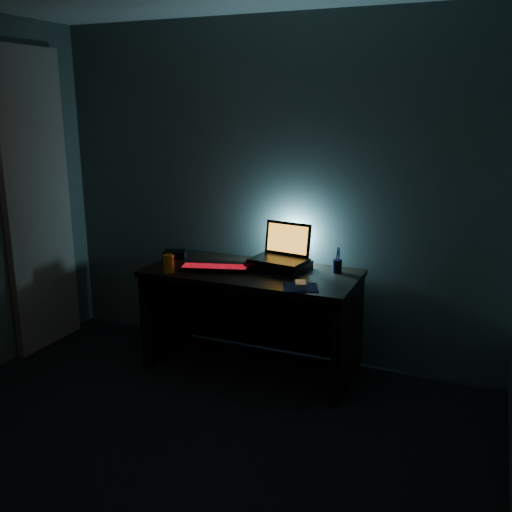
{
  "coord_description": "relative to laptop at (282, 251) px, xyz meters",
  "views": [
    {
      "loc": [
        1.53,
        -1.93,
        1.89
      ],
      "look_at": [
        0.05,
        1.57,
        0.87
      ],
      "focal_mm": 40.0,
      "sensor_mm": 36.0,
      "label": 1
    }
  ],
  "objects": [
    {
      "name": "room",
      "position": [
        -0.17,
        -1.78,
        0.38
      ],
      "size": [
        3.5,
        4.0,
        2.5
      ],
      "color": "black",
      "rests_on": "ground"
    },
    {
      "name": "riser",
      "position": [
        -0.01,
        -0.05,
        -0.09
      ],
      "size": [
        0.44,
        0.36,
        0.06
      ],
      "primitive_type": "cube",
      "rotation": [
        0.0,
        0.0,
        -0.15
      ],
      "color": "black",
      "rests_on": "desk"
    },
    {
      "name": "mouse",
      "position": [
        0.27,
        -0.39,
        -0.1
      ],
      "size": [
        0.1,
        0.13,
        0.03
      ],
      "primitive_type": "cube",
      "rotation": [
        0.0,
        0.0,
        0.38
      ],
      "color": "#9FA1A5",
      "rests_on": "mousepad"
    },
    {
      "name": "keyboard",
      "position": [
        -0.42,
        -0.24,
        -0.11
      ],
      "size": [
        0.5,
        0.28,
        0.03
      ],
      "rotation": [
        0.0,
        0.0,
        0.28
      ],
      "color": "black",
      "rests_on": "desk"
    },
    {
      "name": "router",
      "position": [
        -0.85,
        -0.07,
        -0.09
      ],
      "size": [
        0.2,
        0.18,
        0.06
      ],
      "rotation": [
        0.0,
        0.0,
        0.37
      ],
      "color": "black",
      "rests_on": "desk"
    },
    {
      "name": "curtain",
      "position": [
        -1.88,
        -0.36,
        0.28
      ],
      "size": [
        0.06,
        0.65,
        2.3
      ],
      "primitive_type": "cube",
      "color": "#BCB797",
      "rests_on": "ground"
    },
    {
      "name": "laptop",
      "position": [
        0.0,
        0.0,
        0.0
      ],
      "size": [
        0.41,
        0.33,
        0.26
      ],
      "rotation": [
        0.0,
        0.0,
        -0.15
      ],
      "color": "black",
      "rests_on": "riser"
    },
    {
      "name": "desk",
      "position": [
        -0.17,
        -0.11,
        -0.38
      ],
      "size": [
        1.5,
        0.7,
        0.75
      ],
      "color": "black",
      "rests_on": "ground"
    },
    {
      "name": "mousepad",
      "position": [
        0.27,
        -0.39,
        -0.12
      ],
      "size": [
        0.28,
        0.27,
        0.0
      ],
      "primitive_type": "cube",
      "rotation": [
        0.0,
        0.0,
        0.38
      ],
      "color": "#0B1A4E",
      "rests_on": "desk"
    },
    {
      "name": "juice_glass",
      "position": [
        -0.69,
        -0.42,
        -0.06
      ],
      "size": [
        0.09,
        0.09,
        0.13
      ],
      "primitive_type": "cylinder",
      "rotation": [
        0.0,
        0.0,
        0.36
      ],
      "color": "orange",
      "rests_on": "desk"
    },
    {
      "name": "pen_cup",
      "position": [
        0.4,
        0.03,
        -0.07
      ],
      "size": [
        0.08,
        0.08,
        0.09
      ],
      "primitive_type": "cylinder",
      "rotation": [
        0.0,
        0.0,
        0.22
      ],
      "color": "black",
      "rests_on": "desk"
    }
  ]
}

